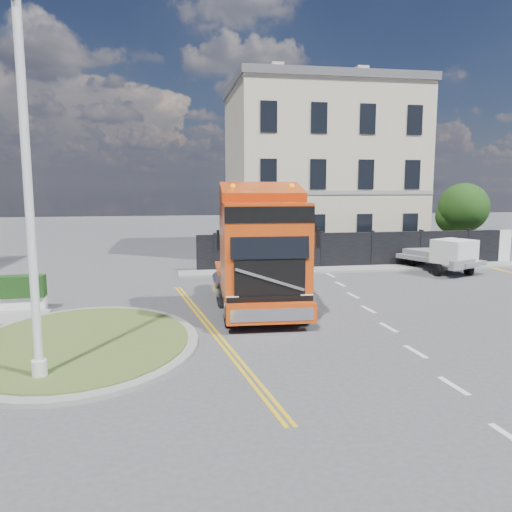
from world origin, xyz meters
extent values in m
plane|color=#424244|center=(0.00, 0.00, 0.00)|extent=(120.00, 120.00, 0.00)
cylinder|color=gray|center=(-7.00, -3.00, 0.06)|extent=(6.80, 6.80, 0.12)
cylinder|color=#3D5221|center=(-7.00, -3.00, 0.14)|extent=(6.20, 6.20, 0.05)
cube|color=black|center=(6.00, 9.00, 1.00)|extent=(18.00, 0.25, 2.00)
cube|color=silver|center=(14.50, 9.00, 1.00)|extent=(2.60, 0.12, 2.00)
cube|color=beige|center=(6.00, 16.50, 5.50)|extent=(12.00, 10.00, 11.00)
cube|color=#515156|center=(6.00, 16.50, 11.25)|extent=(12.30, 10.30, 0.50)
cube|color=beige|center=(3.00, 16.50, 12.00)|extent=(0.80, 0.80, 1.60)
cube|color=beige|center=(9.00, 16.50, 12.00)|extent=(0.80, 0.80, 1.60)
cylinder|color=#382619|center=(14.50, 12.00, 1.20)|extent=(0.24, 0.24, 2.40)
sphere|color=black|center=(14.50, 12.00, 3.20)|extent=(3.20, 3.20, 3.20)
sphere|color=black|center=(14.00, 12.40, 2.60)|extent=(2.20, 2.20, 2.20)
cube|color=gray|center=(6.00, 8.10, 0.06)|extent=(20.00, 1.60, 0.12)
cube|color=black|center=(-1.08, 1.13, 0.86)|extent=(3.17, 7.37, 0.52)
cube|color=#C83F0E|center=(-1.18, -0.88, 2.47)|extent=(3.01, 3.12, 3.22)
cube|color=#C83F0E|center=(-1.12, 0.33, 3.79)|extent=(2.92, 1.17, 1.61)
cube|color=black|center=(-1.25, -2.35, 2.93)|extent=(2.53, 0.19, 1.21)
cube|color=#C83F0E|center=(-1.27, -2.71, 0.63)|extent=(2.89, 0.54, 0.63)
cylinder|color=black|center=(-2.46, -1.74, 0.60)|extent=(0.43, 1.21, 1.19)
cylinder|color=gray|center=(-2.46, -1.74, 0.60)|extent=(0.44, 0.68, 0.66)
cylinder|color=black|center=(0.02, -1.86, 0.60)|extent=(0.43, 1.21, 1.19)
cylinder|color=gray|center=(0.02, -1.86, 0.60)|extent=(0.44, 0.68, 0.66)
cylinder|color=black|center=(-2.26, 2.34, 0.60)|extent=(0.43, 1.21, 1.19)
cylinder|color=gray|center=(-2.26, 2.34, 0.60)|extent=(0.44, 0.68, 0.66)
cylinder|color=black|center=(0.22, 2.21, 0.60)|extent=(0.43, 1.21, 1.19)
cylinder|color=gray|center=(0.22, 2.21, 0.60)|extent=(0.44, 0.68, 0.66)
cylinder|color=black|center=(-2.19, 3.71, 0.60)|extent=(0.43, 1.21, 1.19)
cylinder|color=gray|center=(-2.19, 3.71, 0.60)|extent=(0.44, 0.68, 0.66)
cylinder|color=black|center=(0.28, 3.59, 0.60)|extent=(0.43, 1.21, 1.19)
cylinder|color=gray|center=(0.28, 3.59, 0.60)|extent=(0.44, 0.68, 0.66)
cube|color=slate|center=(10.06, 7.02, 0.65)|extent=(3.43, 4.82, 0.23)
cube|color=silver|center=(10.06, 5.62, 1.26)|extent=(2.30, 2.26, 1.21)
cylinder|color=black|center=(9.18, 5.62, 0.33)|extent=(0.23, 0.65, 0.65)
cylinder|color=black|center=(10.95, 5.62, 0.33)|extent=(0.23, 0.65, 0.65)
cylinder|color=black|center=(9.18, 8.42, 0.33)|extent=(0.23, 0.65, 0.65)
cylinder|color=black|center=(10.95, 8.42, 0.33)|extent=(0.23, 0.65, 0.65)
cylinder|color=silver|center=(-7.50, -5.70, 4.36)|extent=(0.20, 0.20, 8.73)
camera|label=1|loc=(-4.36, -17.76, 4.65)|focal=35.00mm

